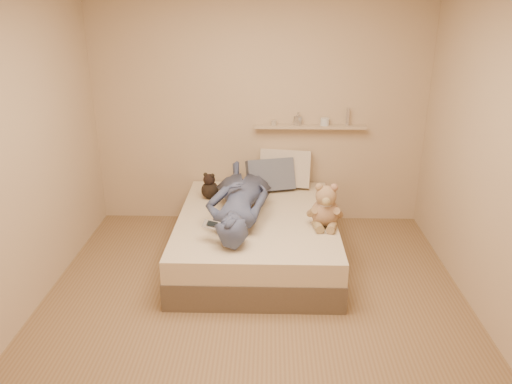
{
  "coord_description": "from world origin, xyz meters",
  "views": [
    {
      "loc": [
        0.11,
        -3.43,
        2.38
      ],
      "look_at": [
        0.0,
        0.65,
        0.8
      ],
      "focal_mm": 35.0,
      "sensor_mm": 36.0,
      "label": 1
    }
  ],
  "objects_px": {
    "person": "(240,197)",
    "dark_plush": "(210,187)",
    "pillow_cream": "(285,168)",
    "pillow_grey": "(270,175)",
    "teddy_bear": "(325,209)",
    "game_console": "(213,225)",
    "bed": "(257,237)",
    "wall_shelf": "(310,127)"
  },
  "relations": [
    {
      "from": "wall_shelf",
      "to": "bed",
      "type": "bearing_deg",
      "value": -121.18
    },
    {
      "from": "game_console",
      "to": "pillow_cream",
      "type": "xyz_separation_m",
      "value": [
        0.65,
        1.4,
        0.04
      ]
    },
    {
      "from": "bed",
      "to": "wall_shelf",
      "type": "height_order",
      "value": "wall_shelf"
    },
    {
      "from": "dark_plush",
      "to": "pillow_cream",
      "type": "height_order",
      "value": "pillow_cream"
    },
    {
      "from": "bed",
      "to": "game_console",
      "type": "xyz_separation_m",
      "value": [
        -0.36,
        -0.57,
        0.38
      ]
    },
    {
      "from": "dark_plush",
      "to": "pillow_grey",
      "type": "height_order",
      "value": "pillow_grey"
    },
    {
      "from": "wall_shelf",
      "to": "game_console",
      "type": "bearing_deg",
      "value": -121.63
    },
    {
      "from": "pillow_cream",
      "to": "dark_plush",
      "type": "bearing_deg",
      "value": -153.1
    },
    {
      "from": "bed",
      "to": "dark_plush",
      "type": "bearing_deg",
      "value": 139.1
    },
    {
      "from": "teddy_bear",
      "to": "wall_shelf",
      "type": "relative_size",
      "value": 0.35
    },
    {
      "from": "bed",
      "to": "pillow_cream",
      "type": "xyz_separation_m",
      "value": [
        0.29,
        0.83,
        0.43
      ]
    },
    {
      "from": "wall_shelf",
      "to": "pillow_grey",
      "type": "bearing_deg",
      "value": -152.54
    },
    {
      "from": "bed",
      "to": "person",
      "type": "bearing_deg",
      "value": -178.24
    },
    {
      "from": "teddy_bear",
      "to": "pillow_grey",
      "type": "height_order",
      "value": "teddy_bear"
    },
    {
      "from": "teddy_bear",
      "to": "bed",
      "type": "bearing_deg",
      "value": 160.45
    },
    {
      "from": "bed",
      "to": "wall_shelf",
      "type": "distance_m",
      "value": 1.38
    },
    {
      "from": "teddy_bear",
      "to": "pillow_cream",
      "type": "distance_m",
      "value": 1.1
    },
    {
      "from": "teddy_bear",
      "to": "game_console",
      "type": "bearing_deg",
      "value": -160.66
    },
    {
      "from": "bed",
      "to": "teddy_bear",
      "type": "relative_size",
      "value": 4.54
    },
    {
      "from": "game_console",
      "to": "teddy_bear",
      "type": "distance_m",
      "value": 1.04
    },
    {
      "from": "teddy_bear",
      "to": "person",
      "type": "distance_m",
      "value": 0.81
    },
    {
      "from": "dark_plush",
      "to": "person",
      "type": "height_order",
      "value": "person"
    },
    {
      "from": "game_console",
      "to": "teddy_bear",
      "type": "xyz_separation_m",
      "value": [
        0.98,
        0.34,
        0.01
      ]
    },
    {
      "from": "game_console",
      "to": "person",
      "type": "height_order",
      "value": "person"
    },
    {
      "from": "bed",
      "to": "dark_plush",
      "type": "distance_m",
      "value": 0.74
    },
    {
      "from": "person",
      "to": "wall_shelf",
      "type": "relative_size",
      "value": 1.3
    },
    {
      "from": "person",
      "to": "pillow_grey",
      "type": "bearing_deg",
      "value": -109.06
    },
    {
      "from": "pillow_cream",
      "to": "pillow_grey",
      "type": "height_order",
      "value": "pillow_cream"
    },
    {
      "from": "game_console",
      "to": "person",
      "type": "distance_m",
      "value": 0.6
    },
    {
      "from": "teddy_bear",
      "to": "person",
      "type": "relative_size",
      "value": 0.27
    },
    {
      "from": "dark_plush",
      "to": "game_console",
      "type": "bearing_deg",
      "value": -82.08
    },
    {
      "from": "game_console",
      "to": "pillow_grey",
      "type": "height_order",
      "value": "pillow_grey"
    },
    {
      "from": "pillow_cream",
      "to": "pillow_grey",
      "type": "distance_m",
      "value": 0.22
    },
    {
      "from": "person",
      "to": "wall_shelf",
      "type": "xyz_separation_m",
      "value": [
        0.71,
        0.91,
        0.46
      ]
    },
    {
      "from": "dark_plush",
      "to": "bed",
      "type": "bearing_deg",
      "value": -40.9
    },
    {
      "from": "dark_plush",
      "to": "pillow_grey",
      "type": "bearing_deg",
      "value": 22.59
    },
    {
      "from": "teddy_bear",
      "to": "pillow_grey",
      "type": "distance_m",
      "value": 1.04
    },
    {
      "from": "person",
      "to": "dark_plush",
      "type": "bearing_deg",
      "value": -48.78
    },
    {
      "from": "bed",
      "to": "pillow_grey",
      "type": "distance_m",
      "value": 0.81
    },
    {
      "from": "pillow_cream",
      "to": "person",
      "type": "bearing_deg",
      "value": -118.42
    },
    {
      "from": "bed",
      "to": "pillow_cream",
      "type": "height_order",
      "value": "pillow_cream"
    },
    {
      "from": "bed",
      "to": "person",
      "type": "distance_m",
      "value": 0.44
    }
  ]
}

